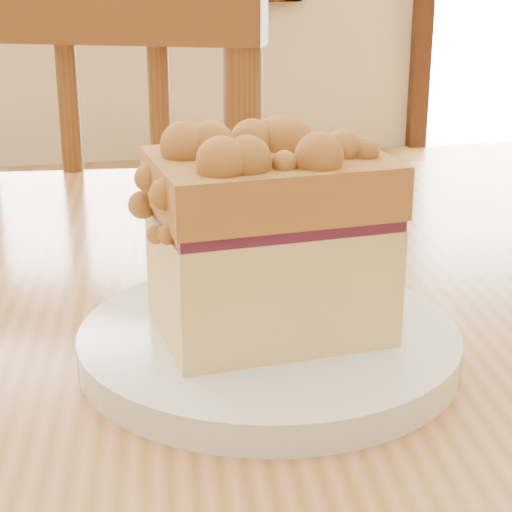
{
  "coord_description": "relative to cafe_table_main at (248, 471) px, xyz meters",
  "views": [
    {
      "loc": [
        -0.02,
        -0.15,
        0.96
      ],
      "look_at": [
        0.08,
        0.31,
        0.8
      ],
      "focal_mm": 62.0,
      "sensor_mm": 36.0,
      "label": 1
    }
  ],
  "objects": [
    {
      "name": "cafe_chair_main",
      "position": [
        -0.02,
        0.56,
        -0.17
      ],
      "size": [
        0.56,
        0.56,
        0.95
      ],
      "rotation": [
        0.0,
        0.0,
        2.73
      ],
      "color": "brown",
      "rests_on": "ground"
    },
    {
      "name": "cafe_table_main",
      "position": [
        0.0,
        0.0,
        0.0
      ],
      "size": [
        1.31,
        0.96,
        0.75
      ],
      "rotation": [
        0.0,
        0.0,
        -0.13
      ],
      "color": "#BC7E49",
      "rests_on": "ground"
    },
    {
      "name": "plate",
      "position": [
        0.0,
        -0.04,
        0.11
      ],
      "size": [
        0.21,
        0.21,
        0.02
      ],
      "color": "white",
      "rests_on": "cafe_table_main"
    },
    {
      "name": "cake_slice",
      "position": [
        0.0,
        -0.04,
        0.17
      ],
      "size": [
        0.13,
        0.1,
        0.11
      ],
      "rotation": [
        0.0,
        0.0,
        0.07
      ],
      "color": "#F4D689",
      "rests_on": "plate"
    }
  ]
}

